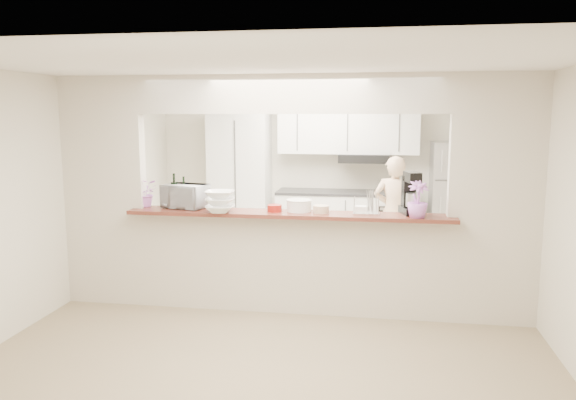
% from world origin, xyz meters
% --- Properties ---
extents(floor, '(6.00, 6.00, 0.00)m').
position_xyz_m(floor, '(0.00, 0.00, 0.00)').
color(floor, gray).
rests_on(floor, ground).
extents(tile_overlay, '(5.00, 2.90, 0.01)m').
position_xyz_m(tile_overlay, '(0.00, 1.55, 0.01)').
color(tile_overlay, silver).
rests_on(tile_overlay, floor).
extents(partition, '(5.00, 0.15, 2.50)m').
position_xyz_m(partition, '(0.00, 0.00, 1.48)').
color(partition, beige).
rests_on(partition, floor).
extents(bar_counter, '(3.40, 0.38, 1.09)m').
position_xyz_m(bar_counter, '(0.00, -0.00, 0.58)').
color(bar_counter, beige).
rests_on(bar_counter, floor).
extents(kitchen_cabinets, '(3.15, 0.62, 2.25)m').
position_xyz_m(kitchen_cabinets, '(-0.19, 2.72, 0.97)').
color(kitchen_cabinets, silver).
rests_on(kitchen_cabinets, floor).
extents(refrigerator, '(0.75, 0.70, 1.70)m').
position_xyz_m(refrigerator, '(2.05, 2.65, 0.85)').
color(refrigerator, '#A4A4A9').
rests_on(refrigerator, floor).
extents(flower_left, '(0.34, 0.31, 0.30)m').
position_xyz_m(flower_left, '(-1.60, 0.05, 1.24)').
color(flower_left, '#CD6CB0').
rests_on(flower_left, bar_counter).
extents(wine_bottle_a, '(0.07, 0.07, 0.37)m').
position_xyz_m(wine_bottle_a, '(-1.28, 0.07, 1.24)').
color(wine_bottle_a, black).
rests_on(wine_bottle_a, bar_counter).
extents(wine_bottle_b, '(0.07, 0.07, 0.34)m').
position_xyz_m(wine_bottle_b, '(-1.17, 0.07, 1.22)').
color(wine_bottle_b, black).
rests_on(wine_bottle_b, bar_counter).
extents(toaster_oven, '(0.52, 0.41, 0.26)m').
position_xyz_m(toaster_oven, '(-1.15, 0.05, 1.22)').
color(toaster_oven, '#AFAFB4').
rests_on(toaster_oven, bar_counter).
extents(serving_bowls, '(0.33, 0.33, 0.22)m').
position_xyz_m(serving_bowls, '(-0.70, -0.17, 1.20)').
color(serving_bowls, white).
rests_on(serving_bowls, bar_counter).
extents(plate_stack_a, '(0.27, 0.27, 0.12)m').
position_xyz_m(plate_stack_a, '(0.10, 0.03, 1.15)').
color(plate_stack_a, white).
rests_on(plate_stack_a, bar_counter).
extents(plate_stack_b, '(0.26, 0.26, 0.09)m').
position_xyz_m(plate_stack_b, '(0.10, 0.03, 1.14)').
color(plate_stack_b, white).
rests_on(plate_stack_b, bar_counter).
extents(red_bowl, '(0.15, 0.15, 0.07)m').
position_xyz_m(red_bowl, '(-0.15, -0.03, 1.13)').
color(red_bowl, maroon).
rests_on(red_bowl, bar_counter).
extents(tan_bowl, '(0.17, 0.17, 0.08)m').
position_xyz_m(tan_bowl, '(0.34, -0.03, 1.13)').
color(tan_bowl, tan).
rests_on(tan_bowl, bar_counter).
extents(utensil_caddy, '(0.27, 0.16, 0.25)m').
position_xyz_m(utensil_caddy, '(0.80, -0.03, 1.19)').
color(utensil_caddy, silver).
rests_on(utensil_caddy, bar_counter).
extents(stand_mixer, '(0.25, 0.33, 0.43)m').
position_xyz_m(stand_mixer, '(1.25, 0.06, 1.28)').
color(stand_mixer, black).
rests_on(stand_mixer, bar_counter).
extents(flower_right, '(0.25, 0.25, 0.36)m').
position_xyz_m(flower_right, '(1.30, -0.15, 1.27)').
color(flower_right, '#BB64B8').
rests_on(flower_right, bar_counter).
extents(person, '(0.61, 0.44, 1.54)m').
position_xyz_m(person, '(1.14, 1.92, 0.77)').
color(person, tan).
rests_on(person, floor).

